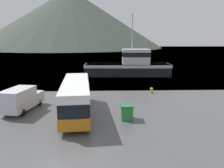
% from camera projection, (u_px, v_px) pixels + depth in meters
% --- Properties ---
extents(ground_plane, '(400.00, 400.00, 0.00)m').
position_uv_depth(ground_plane, '(69.00, 165.00, 12.92)').
color(ground_plane, '#4C4C4F').
extents(water_surface, '(240.00, 240.00, 0.00)m').
position_uv_depth(water_surface, '(101.00, 50.00, 148.55)').
color(water_surface, slate).
rests_on(water_surface, ground).
extents(hill_backdrop, '(152.11, 152.11, 47.56)m').
position_uv_depth(hill_backdrop, '(70.00, 19.00, 183.06)').
color(hill_backdrop, '#3D473D').
rests_on(hill_backdrop, ground).
extents(tour_bus, '(3.48, 10.96, 3.25)m').
position_uv_depth(tour_bus, '(76.00, 96.00, 21.36)').
color(tour_bus, '#B26614').
rests_on(tour_bus, ground).
extents(delivery_van, '(3.02, 5.70, 2.45)m').
position_uv_depth(delivery_van, '(22.00, 99.00, 22.34)').
color(delivery_van, silver).
rests_on(delivery_van, ground).
extents(fishing_boat, '(17.16, 5.21, 12.11)m').
position_uv_depth(fishing_boat, '(129.00, 66.00, 43.88)').
color(fishing_boat, black).
rests_on(fishing_boat, water_surface).
extents(storage_bin, '(1.15, 1.26, 1.38)m').
position_uv_depth(storage_bin, '(127.00, 112.00, 20.13)').
color(storage_bin, '#287F3D').
rests_on(storage_bin, ground).
extents(small_boat, '(6.22, 7.05, 0.91)m').
position_uv_depth(small_boat, '(115.00, 71.00, 47.03)').
color(small_boat, maroon).
rests_on(small_boat, water_surface).
extents(mooring_bollard, '(0.43, 0.43, 0.80)m').
position_uv_depth(mooring_bollard, '(152.00, 90.00, 29.78)').
color(mooring_bollard, '#B29919').
rests_on(mooring_bollard, ground).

